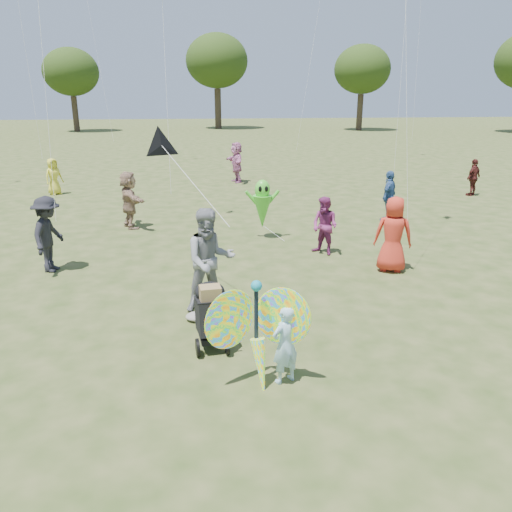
{
  "coord_description": "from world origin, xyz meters",
  "views": [
    {
      "loc": [
        -1.36,
        -7.57,
        4.09
      ],
      "look_at": [
        -0.2,
        1.5,
        1.1
      ],
      "focal_mm": 35.0,
      "sensor_mm": 36.0,
      "label": 1
    }
  ],
  "objects": [
    {
      "name": "butterfly_kite",
      "position": [
        -0.52,
        -1.2,
        0.83
      ],
      "size": [
        1.74,
        0.75,
        1.82
      ],
      "color": "red",
      "rests_on": "ground"
    },
    {
      "name": "grey_bag",
      "position": [
        -1.36,
        1.11,
        0.07
      ],
      "size": [
        0.46,
        0.38,
        0.15
      ],
      "primitive_type": "ellipsoid",
      "color": "gray",
      "rests_on": "ground"
    },
    {
      "name": "alien_kite",
      "position": [
        0.63,
        6.52,
        0.97
      ],
      "size": [
        1.12,
        0.69,
        1.74
      ],
      "color": "#4CCC30",
      "rests_on": "ground"
    },
    {
      "name": "crowd_b",
      "position": [
        -4.79,
        4.33,
        0.91
      ],
      "size": [
        0.88,
        1.28,
        1.82
      ],
      "primitive_type": "imported",
      "rotation": [
        0.0,
        0.0,
        1.38
      ],
      "color": "black",
      "rests_on": "ground"
    },
    {
      "name": "tree_line",
      "position": [
        3.67,
        44.99,
        6.86
      ],
      "size": [
        91.78,
        33.6,
        10.79
      ],
      "color": "#3A2D21",
      "rests_on": "ground"
    },
    {
      "name": "jogging_stroller",
      "position": [
        -1.14,
        0.13,
        0.61
      ],
      "size": [
        0.56,
        1.08,
        1.09
      ],
      "rotation": [
        0.0,
        0.0,
        0.11
      ],
      "color": "black",
      "rests_on": "ground"
    },
    {
      "name": "adult_man",
      "position": [
        -1.09,
        1.58,
        1.02
      ],
      "size": [
        1.12,
        0.95,
        2.05
      ],
      "primitive_type": "imported",
      "rotation": [
        0.0,
        0.0,
        0.19
      ],
      "color": "gray",
      "rests_on": "ground"
    },
    {
      "name": "crowd_c",
      "position": [
        5.08,
        8.04,
        0.85
      ],
      "size": [
        0.96,
        1.02,
        1.69
      ],
      "primitive_type": "imported",
      "rotation": [
        0.0,
        0.0,
        4.0
      ],
      "color": "#315388",
      "rests_on": "ground"
    },
    {
      "name": "crowd_e",
      "position": [
        2.04,
        4.79,
        0.77
      ],
      "size": [
        0.93,
        0.95,
        1.54
      ],
      "primitive_type": "imported",
      "rotation": [
        0.0,
        0.0,
        5.4
      ],
      "color": "#7E2A61",
      "rests_on": "ground"
    },
    {
      "name": "crowd_d",
      "position": [
        -3.36,
        8.24,
        0.9
      ],
      "size": [
        1.11,
        1.75,
        1.8
      ],
      "primitive_type": "imported",
      "rotation": [
        0.0,
        0.0,
        1.95
      ],
      "color": "#98755E",
      "rests_on": "ground"
    },
    {
      "name": "crowd_h",
      "position": [
        10.23,
        11.81,
        0.76
      ],
      "size": [
        0.96,
        0.78,
        1.53
      ],
      "primitive_type": "imported",
      "rotation": [
        0.0,
        0.0,
        3.69
      ],
      "color": "#4B1B19",
      "rests_on": "ground"
    },
    {
      "name": "child_girl",
      "position": [
        -0.11,
        -1.19,
        0.61
      ],
      "size": [
        0.53,
        0.46,
        1.23
      ],
      "primitive_type": "imported",
      "rotation": [
        0.0,
        0.0,
        3.6
      ],
      "color": "#A3D1E7",
      "rests_on": "ground"
    },
    {
      "name": "delta_kite_rig",
      "position": [
        -1.97,
        3.27,
        3.04
      ],
      "size": [
        1.75,
        1.93,
        1.81
      ],
      "color": "black",
      "rests_on": "ground"
    },
    {
      "name": "crowd_g",
      "position": [
        -7.15,
        14.28,
        0.76
      ],
      "size": [
        0.87,
        0.86,
        1.52
      ],
      "primitive_type": "imported",
      "rotation": [
        0.0,
        0.0,
        0.75
      ],
      "color": "yellow",
      "rests_on": "ground"
    },
    {
      "name": "crowd_a",
      "position": [
        3.31,
        3.3,
        0.91
      ],
      "size": [
        1.03,
        0.84,
        1.82
      ],
      "primitive_type": "imported",
      "rotation": [
        0.0,
        0.0,
        2.8
      ],
      "color": "red",
      "rests_on": "ground"
    },
    {
      "name": "ground",
      "position": [
        0.0,
        0.0,
        0.0
      ],
      "size": [
        160.0,
        160.0,
        0.0
      ],
      "primitive_type": "plane",
      "color": "#51592B",
      "rests_on": "ground"
    },
    {
      "name": "crowd_j",
      "position": [
        0.75,
        16.39,
        0.95
      ],
      "size": [
        0.92,
        1.84,
        1.9
      ],
      "primitive_type": "imported",
      "rotation": [
        0.0,
        0.0,
        4.92
      ],
      "color": "#BE6C9C",
      "rests_on": "ground"
    }
  ]
}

